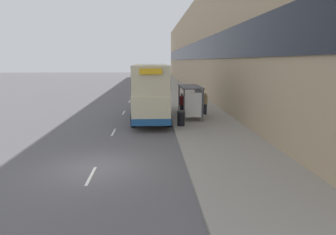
{
  "coord_description": "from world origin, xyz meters",
  "views": [
    {
      "loc": [
        2.47,
        -12.57,
        4.6
      ],
      "look_at": [
        4.19,
        17.38,
        -1.1
      ],
      "focal_mm": 32.0,
      "sensor_mm": 36.0,
      "label": 1
    }
  ],
  "objects": [
    {
      "name": "lane_mark_7",
      "position": [
        0.0,
        52.04,
        0.01
      ],
      "size": [
        0.12,
        2.0,
        0.01
      ],
      "color": "silver",
      "rests_on": "ground_plane"
    },
    {
      "name": "double_decker_bus_near",
      "position": [
        2.47,
        11.42,
        2.28
      ],
      "size": [
        2.85,
        10.55,
        4.3
      ],
      "color": "beige",
      "rests_on": "ground_plane"
    },
    {
      "name": "lane_mark_3",
      "position": [
        0.0,
        21.78,
        0.01
      ],
      "size": [
        0.12,
        2.0,
        0.01
      ],
      "color": "silver",
      "rests_on": "ground_plane"
    },
    {
      "name": "lane_mark_8",
      "position": [
        0.0,
        59.6,
        0.01
      ],
      "size": [
        0.12,
        2.0,
        0.01
      ],
      "color": "silver",
      "rests_on": "ground_plane"
    },
    {
      "name": "lane_mark_5",
      "position": [
        0.0,
        36.91,
        0.01
      ],
      "size": [
        0.12,
        2.0,
        0.01
      ],
      "color": "silver",
      "rests_on": "ground_plane"
    },
    {
      "name": "lane_mark_2",
      "position": [
        0.0,
        14.22,
        0.01
      ],
      "size": [
        0.12,
        2.0,
        0.01
      ],
      "color": "silver",
      "rests_on": "ground_plane"
    },
    {
      "name": "pedestrian_1",
      "position": [
        7.05,
        12.22,
        1.07
      ],
      "size": [
        0.36,
        0.36,
        1.82
      ],
      "color": "#23232D",
      "rests_on": "ground_plane"
    },
    {
      "name": "pavement",
      "position": [
        6.5,
        38.5,
        0.07
      ],
      "size": [
        5.0,
        93.0,
        0.14
      ],
      "color": "gray",
      "rests_on": "ground_plane"
    },
    {
      "name": "lane_mark_0",
      "position": [
        0.0,
        -0.91,
        0.01
      ],
      "size": [
        0.12,
        2.0,
        0.01
      ],
      "color": "silver",
      "rests_on": "ground_plane"
    },
    {
      "name": "car_0",
      "position": [
        2.73,
        52.48,
        0.87
      ],
      "size": [
        1.91,
        3.87,
        1.76
      ],
      "color": "#B7B799",
      "rests_on": "ground_plane"
    },
    {
      "name": "car_1",
      "position": [
        2.67,
        35.85,
        0.88
      ],
      "size": [
        2.1,
        4.0,
        1.8
      ],
      "color": "#4C5156",
      "rests_on": "ground_plane"
    },
    {
      "name": "lane_mark_6",
      "position": [
        0.0,
        44.47,
        0.01
      ],
      "size": [
        0.12,
        2.0,
        0.01
      ],
      "color": "silver",
      "rests_on": "ground_plane"
    },
    {
      "name": "pedestrian_at_shelter",
      "position": [
        4.99,
        11.67,
        1.09
      ],
      "size": [
        0.37,
        0.37,
        1.85
      ],
      "color": "#23232D",
      "rests_on": "ground_plane"
    },
    {
      "name": "litter_bin",
      "position": [
        4.55,
        7.82,
        0.67
      ],
      "size": [
        0.55,
        0.55,
        1.05
      ],
      "color": "black",
      "rests_on": "ground_plane"
    },
    {
      "name": "bus_shelter",
      "position": [
        5.77,
        10.74,
        1.88
      ],
      "size": [
        1.6,
        4.2,
        2.48
      ],
      "color": "#4C4C51",
      "rests_on": "ground_plane"
    },
    {
      "name": "ground_plane",
      "position": [
        0.0,
        0.0,
        0.0
      ],
      "size": [
        220.0,
        220.0,
        0.0
      ],
      "primitive_type": "plane",
      "color": "#5B595B"
    },
    {
      "name": "terrace_facade",
      "position": [
        10.49,
        38.5,
        6.7
      ],
      "size": [
        3.1,
        93.0,
        13.4
      ],
      "color": "tan",
      "rests_on": "ground_plane"
    },
    {
      "name": "lane_mark_4",
      "position": [
        0.0,
        29.34,
        0.01
      ],
      "size": [
        0.12,
        2.0,
        0.01
      ],
      "color": "silver",
      "rests_on": "ground_plane"
    },
    {
      "name": "lane_mark_1",
      "position": [
        0.0,
        6.65,
        0.01
      ],
      "size": [
        0.12,
        2.0,
        0.01
      ],
      "color": "silver",
      "rests_on": "ground_plane"
    }
  ]
}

